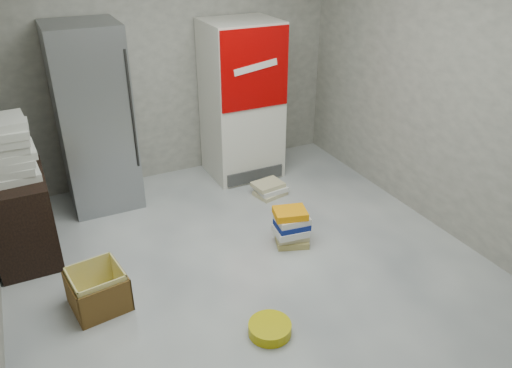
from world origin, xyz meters
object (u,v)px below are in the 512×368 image
object	(u,v)px
wood_shelf	(22,217)
phonebook_stack_main	(291,227)
cardboard_box	(98,292)
steel_fridge	(94,119)
coke_cooler	(242,101)

from	to	relation	value
wood_shelf	phonebook_stack_main	distance (m)	2.42
phonebook_stack_main	cardboard_box	xyz separation A→B (m)	(-1.80, -0.09, -0.05)
steel_fridge	coke_cooler	xyz separation A→B (m)	(1.65, -0.01, -0.05)
coke_cooler	wood_shelf	distance (m)	2.63
steel_fridge	coke_cooler	bearing A→B (deg)	-0.18
steel_fridge	phonebook_stack_main	distance (m)	2.29
steel_fridge	wood_shelf	xyz separation A→B (m)	(-0.83, -0.73, -0.55)
steel_fridge	coke_cooler	size ratio (longest dim) A/B	1.06
wood_shelf	steel_fridge	bearing A→B (deg)	41.31
coke_cooler	cardboard_box	xyz separation A→B (m)	(-2.04, -1.71, -0.77)
coke_cooler	cardboard_box	size ratio (longest dim) A/B	3.84
cardboard_box	wood_shelf	bearing A→B (deg)	106.05
coke_cooler	cardboard_box	distance (m)	2.77
steel_fridge	phonebook_stack_main	bearing A→B (deg)	-49.07
steel_fridge	wood_shelf	size ratio (longest dim) A/B	2.37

